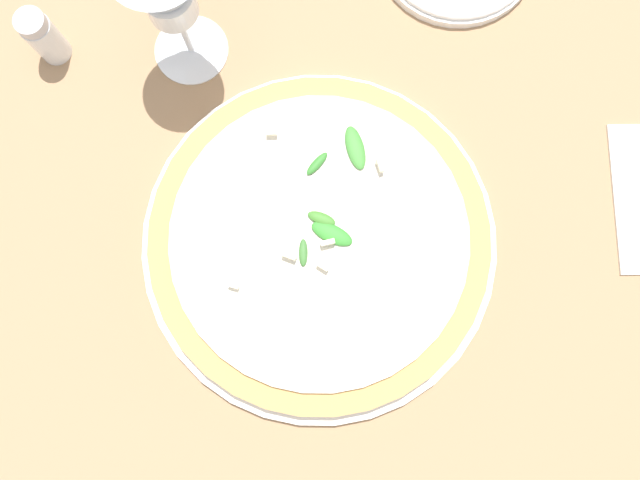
% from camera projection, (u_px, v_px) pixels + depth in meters
% --- Properties ---
extents(ground_plane, '(6.00, 6.00, 0.00)m').
position_uv_depth(ground_plane, '(317.00, 264.00, 0.63)').
color(ground_plane, '#9E7A56').
extents(pizza_arugula_main, '(0.35, 0.35, 0.05)m').
position_uv_depth(pizza_arugula_main, '(320.00, 242.00, 0.61)').
color(pizza_arugula_main, white).
rests_on(pizza_arugula_main, ground_plane).
extents(shaker_pepper, '(0.03, 0.03, 0.07)m').
position_uv_depth(shaker_pepper, '(44.00, 37.00, 0.63)').
color(shaker_pepper, silver).
rests_on(shaker_pepper, ground_plane).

